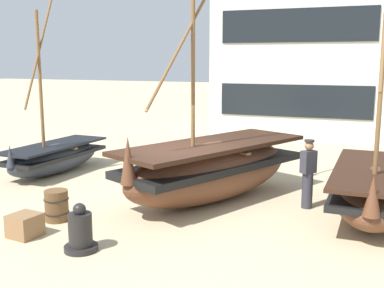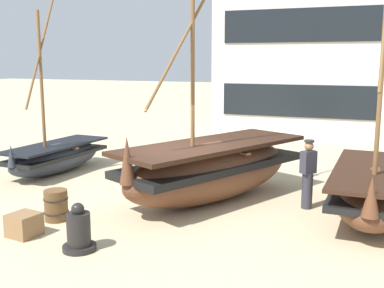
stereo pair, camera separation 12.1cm
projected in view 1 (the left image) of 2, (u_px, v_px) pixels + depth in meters
name	position (u px, v px, depth m)	size (l,w,h in m)	color
ground_plane	(177.00, 207.00, 11.58)	(120.00, 120.00, 0.00)	#CCB78E
fishing_boat_near_left	(55.00, 157.00, 14.93)	(1.57, 3.92, 5.38)	#2D333D
fishing_boat_centre_large	(212.00, 169.00, 11.99)	(3.97, 5.68, 6.76)	brown
fishing_boat_far_right	(374.00, 189.00, 10.78)	(1.86, 4.65, 6.26)	brown
fisherman_by_hull	(308.00, 175.00, 11.35)	(0.40, 0.42, 1.68)	#33333D
capstan_winch	(80.00, 232.00, 8.87)	(0.64, 0.64, 0.93)	black
wooden_barrel	(57.00, 206.00, 10.52)	(0.56, 0.56, 0.70)	brown
cargo_crate	(25.00, 225.00, 9.60)	(0.56, 0.56, 0.47)	olive
harbor_building_main	(304.00, 63.00, 22.80)	(8.18, 5.49, 6.75)	silver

